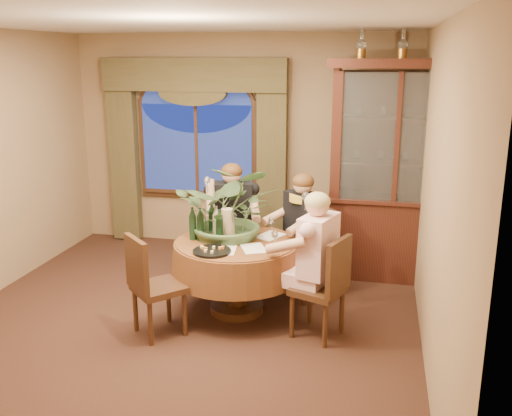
% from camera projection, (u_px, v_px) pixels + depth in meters
% --- Properties ---
extents(floor, '(5.00, 5.00, 0.00)m').
position_uv_depth(floor, '(181.00, 325.00, 5.51)').
color(floor, black).
rests_on(floor, ground).
extents(wall_back, '(4.50, 0.00, 4.50)m').
position_uv_depth(wall_back, '(242.00, 143.00, 7.50)').
color(wall_back, '#8B6F4F').
rests_on(wall_back, ground).
extents(wall_right, '(0.00, 5.00, 5.00)m').
position_uv_depth(wall_right, '(435.00, 197.00, 4.68)').
color(wall_right, '#8B6F4F').
rests_on(wall_right, ground).
extents(ceiling, '(5.00, 5.00, 0.00)m').
position_uv_depth(ceiling, '(170.00, 21.00, 4.78)').
color(ceiling, white).
rests_on(ceiling, wall_back).
extents(window, '(1.62, 0.10, 1.32)m').
position_uv_depth(window, '(197.00, 150.00, 7.58)').
color(window, navy).
rests_on(window, wall_back).
extents(arched_transom, '(1.60, 0.06, 0.44)m').
position_uv_depth(arched_transom, '(195.00, 90.00, 7.38)').
color(arched_transom, navy).
rests_on(arched_transom, wall_back).
extents(drapery_left, '(0.38, 0.14, 2.32)m').
position_uv_depth(drapery_left, '(124.00, 157.00, 7.78)').
color(drapery_left, '#413A1F').
rests_on(drapery_left, floor).
extents(drapery_right, '(0.38, 0.14, 2.32)m').
position_uv_depth(drapery_right, '(272.00, 163.00, 7.35)').
color(drapery_right, '#413A1F').
rests_on(drapery_right, floor).
extents(swag_valance, '(2.45, 0.16, 0.42)m').
position_uv_depth(swag_valance, '(193.00, 75.00, 7.25)').
color(swag_valance, '#413A1F').
rests_on(swag_valance, wall_back).
extents(dining_table, '(1.43, 1.43, 0.75)m').
position_uv_depth(dining_table, '(237.00, 277.00, 5.71)').
color(dining_table, maroon).
rests_on(dining_table, floor).
extents(china_cabinet, '(1.53, 0.60, 2.49)m').
position_uv_depth(china_cabinet, '(395.00, 172.00, 6.43)').
color(china_cabinet, '#331510').
rests_on(china_cabinet, floor).
extents(oil_lamp_left, '(0.11, 0.11, 0.34)m').
position_uv_depth(oil_lamp_left, '(362.00, 42.00, 6.15)').
color(oil_lamp_left, '#A5722D').
rests_on(oil_lamp_left, china_cabinet).
extents(oil_lamp_center, '(0.11, 0.11, 0.34)m').
position_uv_depth(oil_lamp_center, '(403.00, 42.00, 6.06)').
color(oil_lamp_center, '#A5722D').
rests_on(oil_lamp_center, china_cabinet).
extents(oil_lamp_right, '(0.11, 0.11, 0.34)m').
position_uv_depth(oil_lamp_right, '(446.00, 42.00, 5.97)').
color(oil_lamp_right, '#A5722D').
rests_on(oil_lamp_right, china_cabinet).
extents(chair_right, '(0.54, 0.54, 0.96)m').
position_uv_depth(chair_right, '(318.00, 287.00, 5.19)').
color(chair_right, black).
rests_on(chair_right, floor).
extents(chair_back_right, '(0.59, 0.59, 0.96)m').
position_uv_depth(chair_back_right, '(310.00, 254.00, 6.04)').
color(chair_back_right, black).
rests_on(chair_back_right, floor).
extents(chair_back, '(0.53, 0.53, 0.96)m').
position_uv_depth(chair_back, '(231.00, 239.00, 6.55)').
color(chair_back, black).
rests_on(chair_back, floor).
extents(chair_front_left, '(0.59, 0.59, 0.96)m').
position_uv_depth(chair_front_left, '(159.00, 285.00, 5.23)').
color(chair_front_left, black).
rests_on(chair_front_left, floor).
extents(person_pink, '(0.57, 0.60, 1.36)m').
position_uv_depth(person_pink, '(318.00, 264.00, 5.20)').
color(person_pink, '#F3C3C9').
rests_on(person_pink, floor).
extents(person_back, '(0.61, 0.58, 1.39)m').
position_uv_depth(person_back, '(232.00, 223.00, 6.40)').
color(person_back, black).
rests_on(person_back, floor).
extents(person_scarf, '(0.65, 0.65, 1.33)m').
position_uv_depth(person_scarf, '(304.00, 234.00, 6.11)').
color(person_scarf, black).
rests_on(person_scarf, floor).
extents(stoneware_vase, '(0.16, 0.16, 0.30)m').
position_uv_depth(stoneware_vase, '(227.00, 224.00, 5.67)').
color(stoneware_vase, tan).
rests_on(stoneware_vase, dining_table).
extents(centerpiece_plant, '(1.03, 1.14, 0.89)m').
position_uv_depth(centerpiece_plant, '(231.00, 174.00, 5.60)').
color(centerpiece_plant, '#405D37').
rests_on(centerpiece_plant, dining_table).
extents(olive_bowl, '(0.15, 0.15, 0.05)m').
position_uv_depth(olive_bowl, '(238.00, 239.00, 5.59)').
color(olive_bowl, '#475A2B').
rests_on(olive_bowl, dining_table).
extents(cheese_platter, '(0.36, 0.36, 0.02)m').
position_uv_depth(cheese_platter, '(212.00, 251.00, 5.29)').
color(cheese_platter, black).
rests_on(cheese_platter, dining_table).
extents(wine_bottle_0, '(0.07, 0.07, 0.33)m').
position_uv_depth(wine_bottle_0, '(193.00, 224.00, 5.62)').
color(wine_bottle_0, black).
rests_on(wine_bottle_0, dining_table).
extents(wine_bottle_1, '(0.07, 0.07, 0.33)m').
position_uv_depth(wine_bottle_1, '(212.00, 218.00, 5.80)').
color(wine_bottle_1, black).
rests_on(wine_bottle_1, dining_table).
extents(wine_bottle_2, '(0.07, 0.07, 0.33)m').
position_uv_depth(wine_bottle_2, '(200.00, 220.00, 5.75)').
color(wine_bottle_2, tan).
rests_on(wine_bottle_2, dining_table).
extents(wine_bottle_3, '(0.07, 0.07, 0.33)m').
position_uv_depth(wine_bottle_3, '(200.00, 225.00, 5.59)').
color(wine_bottle_3, black).
rests_on(wine_bottle_3, dining_table).
extents(wine_bottle_4, '(0.07, 0.07, 0.33)m').
position_uv_depth(wine_bottle_4, '(219.00, 226.00, 5.54)').
color(wine_bottle_4, black).
rests_on(wine_bottle_4, dining_table).
extents(wine_bottle_5, '(0.07, 0.07, 0.33)m').
position_uv_depth(wine_bottle_5, '(216.00, 222.00, 5.67)').
color(wine_bottle_5, tan).
rests_on(wine_bottle_5, dining_table).
extents(tasting_paper_0, '(0.32, 0.36, 0.00)m').
position_uv_depth(tasting_paper_0, '(253.00, 248.00, 5.39)').
color(tasting_paper_0, white).
rests_on(tasting_paper_0, dining_table).
extents(tasting_paper_1, '(0.32, 0.36, 0.00)m').
position_uv_depth(tasting_paper_1, '(270.00, 236.00, 5.77)').
color(tasting_paper_1, white).
rests_on(tasting_paper_1, dining_table).
extents(tasting_paper_2, '(0.25, 0.32, 0.00)m').
position_uv_depth(tasting_paper_2, '(224.00, 250.00, 5.35)').
color(tasting_paper_2, white).
rests_on(tasting_paper_2, dining_table).
extents(wine_glass_person_pink, '(0.07, 0.07, 0.18)m').
position_uv_depth(wine_glass_person_pink, '(275.00, 239.00, 5.38)').
color(wine_glass_person_pink, silver).
rests_on(wine_glass_person_pink, dining_table).
extents(wine_glass_person_back, '(0.07, 0.07, 0.18)m').
position_uv_depth(wine_glass_person_back, '(234.00, 220.00, 6.00)').
color(wine_glass_person_back, silver).
rests_on(wine_glass_person_back, dining_table).
extents(wine_glass_person_scarf, '(0.07, 0.07, 0.18)m').
position_uv_depth(wine_glass_person_scarf, '(271.00, 225.00, 5.83)').
color(wine_glass_person_scarf, silver).
rests_on(wine_glass_person_scarf, dining_table).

